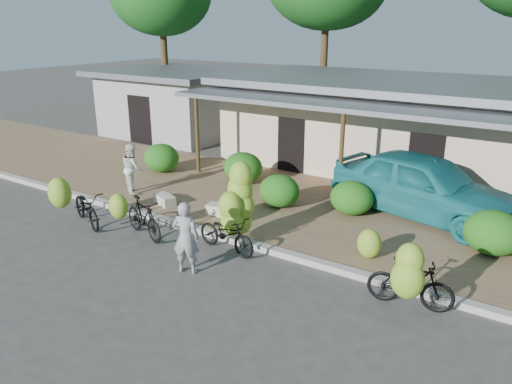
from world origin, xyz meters
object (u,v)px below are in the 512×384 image
at_px(sack_near, 222,210).
at_px(bystander, 132,168).
at_px(sack_far, 165,200).
at_px(bike_left, 140,216).
at_px(teal_van, 424,185).
at_px(bike_right, 410,280).
at_px(bike_center, 233,215).
at_px(vendor, 186,238).
at_px(bike_far_left, 81,205).

distance_m(sack_near, bystander, 3.65).
bearing_deg(sack_far, bike_left, -62.88).
xyz_separation_m(sack_near, teal_van, (4.78, 3.08, 0.76)).
bearing_deg(bike_right, bike_center, 75.12).
bearing_deg(bike_right, bike_left, 84.19).
bearing_deg(sack_near, teal_van, 32.77).
height_order(bike_right, vendor, vendor).
bearing_deg(bike_far_left, teal_van, -32.52).
xyz_separation_m(bike_left, vendor, (2.25, -0.79, 0.25)).
distance_m(bike_left, vendor, 2.40).
relative_size(bike_center, sack_near, 2.56).
height_order(sack_near, teal_van, teal_van).
relative_size(vendor, bystander, 1.06).
height_order(bike_center, bike_right, bike_center).
xyz_separation_m(bike_far_left, bike_left, (1.95, 0.30, -0.02)).
distance_m(sack_far, vendor, 4.30).
height_order(sack_far, vendor, vendor).
relative_size(vendor, teal_van, 0.32).
bearing_deg(teal_van, bike_left, 146.41).
distance_m(bike_left, bike_center, 2.53).
distance_m(sack_near, sack_far, 1.99).
bearing_deg(sack_near, vendor, -66.78).
xyz_separation_m(bike_far_left, vendor, (4.20, -0.49, 0.23)).
relative_size(bike_far_left, sack_near, 2.38).
xyz_separation_m(bike_far_left, sack_far, (0.94, 2.26, -0.35)).
bearing_deg(teal_van, sack_near, 136.68).
relative_size(bike_right, teal_van, 0.33).
bearing_deg(bike_right, sack_far, 69.80).
bearing_deg(teal_van, bike_center, 156.73).
xyz_separation_m(bike_center, sack_near, (-1.41, 1.37, -0.60)).
bearing_deg(bike_right, teal_van, 4.70).
bearing_deg(sack_near, bike_center, -44.05).
bearing_deg(sack_far, bystander, 169.95).
xyz_separation_m(vendor, bystander, (-4.87, 3.04, 0.08)).
bearing_deg(vendor, bike_center, -115.17).
relative_size(bike_left, bike_right, 1.05).
distance_m(bike_left, teal_van, 7.81).
xyz_separation_m(bike_center, bystander, (-5.00, 1.42, 0.05)).
bearing_deg(bike_left, vendor, -92.32).
bearing_deg(vendor, teal_van, -140.55).
bearing_deg(bike_left, bike_far_left, 115.86).
relative_size(bike_right, sack_near, 2.05).
distance_m(bike_far_left, vendor, 4.23).
height_order(sack_far, bystander, bystander).
height_order(bike_left, sack_near, bike_left).
bearing_deg(bystander, teal_van, -127.48).
distance_m(bike_far_left, bike_left, 1.97).
xyz_separation_m(bike_far_left, bike_right, (8.85, 0.62, 0.08)).
xyz_separation_m(bike_center, vendor, (-0.13, -1.62, -0.03)).
xyz_separation_m(vendor, teal_van, (3.50, 6.06, 0.18)).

